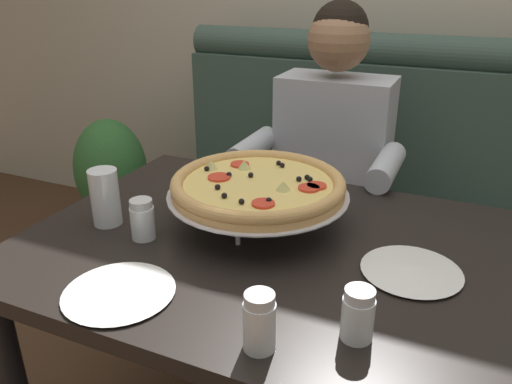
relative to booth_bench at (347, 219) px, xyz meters
name	(u,v)px	position (x,y,z in m)	size (l,w,h in m)	color
booth_bench	(347,219)	(0.00, 0.00, 0.00)	(1.64, 0.78, 1.13)	#384C42
dining_table	(262,275)	(0.00, -0.91, 0.26)	(1.14, 0.87, 0.76)	black
diner_main	(324,169)	(-0.04, -0.27, 0.31)	(0.54, 0.64, 1.27)	#2D3342
pizza	(258,186)	(-0.05, -0.82, 0.46)	(0.46, 0.46, 0.14)	silver
shaker_parmesan	(358,318)	(0.29, -1.16, 0.40)	(0.06, 0.06, 0.10)	white
shaker_pepper_flakes	(259,325)	(0.14, -1.26, 0.40)	(0.06, 0.06, 0.11)	white
shaker_oregano	(143,222)	(-0.27, -1.01, 0.40)	(0.06, 0.06, 0.10)	white
plate_near_left	(119,290)	(-0.18, -1.23, 0.37)	(0.23, 0.23, 0.02)	white
plate_near_right	(412,268)	(0.35, -0.91, 0.37)	(0.22, 0.22, 0.02)	white
drinking_glass	(106,201)	(-0.40, -0.98, 0.42)	(0.07, 0.07, 0.15)	silver
potted_plant	(112,179)	(-1.21, -0.02, -0.01)	(0.36, 0.36, 0.70)	brown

